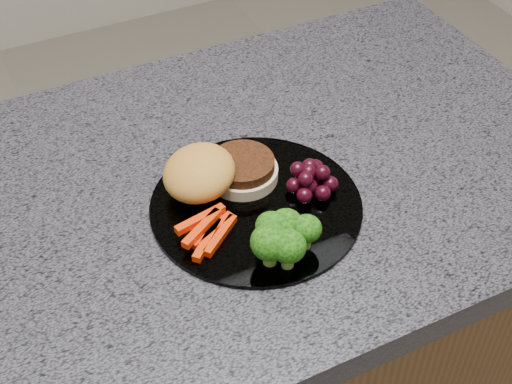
# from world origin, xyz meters

# --- Properties ---
(countertop) EXTENTS (1.20, 0.60, 0.04)m
(countertop) POSITION_xyz_m (0.00, 0.00, 0.88)
(countertop) COLOR #4F4D58
(countertop) RESTS_ON island_cabinet
(plate) EXTENTS (0.26, 0.26, 0.01)m
(plate) POSITION_xyz_m (0.11, -0.06, 0.90)
(plate) COLOR white
(plate) RESTS_ON countertop
(burger) EXTENTS (0.17, 0.11, 0.05)m
(burger) POSITION_xyz_m (0.08, -0.01, 0.93)
(burger) COLOR beige
(burger) RESTS_ON plate
(carrot_sticks) EXTENTS (0.08, 0.07, 0.02)m
(carrot_sticks) POSITION_xyz_m (0.04, -0.08, 0.91)
(carrot_sticks) COLOR red
(carrot_sticks) RESTS_ON plate
(broccoli) EXTENTS (0.09, 0.07, 0.05)m
(broccoli) POSITION_xyz_m (0.10, -0.15, 0.94)
(broccoli) COLOR olive
(broccoli) RESTS_ON plate
(grape_bunch) EXTENTS (0.06, 0.07, 0.03)m
(grape_bunch) POSITION_xyz_m (0.19, -0.07, 0.92)
(grape_bunch) COLOR black
(grape_bunch) RESTS_ON plate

